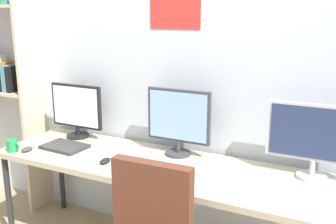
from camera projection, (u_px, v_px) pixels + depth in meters
name	position (u px, v px, depth m)	size (l,w,h in m)	color
wall_back	(191.00, 72.00, 2.79)	(4.86, 0.11, 2.60)	silver
desk	(165.00, 171.00, 2.58)	(2.46, 0.68, 0.74)	tan
monitor_left	(76.00, 109.00, 3.08)	(0.47, 0.18, 0.43)	black
monitor_center	(178.00, 120.00, 2.68)	(0.47, 0.18, 0.47)	#38383D
monitor_right	(315.00, 137.00, 2.29)	(0.57, 0.18, 0.46)	silver
keyboard_main	(148.00, 176.00, 2.36)	(0.33, 0.13, 0.02)	#38383D
mouse_left_side	(27.00, 149.00, 2.81)	(0.06, 0.10, 0.03)	#38383D
mouse_right_side	(105.00, 161.00, 2.59)	(0.06, 0.10, 0.03)	black
laptop_closed	(65.00, 147.00, 2.87)	(0.32, 0.22, 0.02)	#2D2D2D
coffee_mug	(13.00, 145.00, 2.80)	(0.11, 0.08, 0.09)	#1E8C4C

